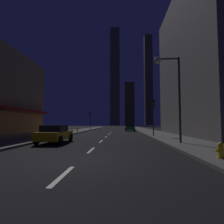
{
  "coord_description": "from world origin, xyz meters",
  "views": [
    {
      "loc": [
        1.78,
        -7.51,
        1.59
      ],
      "look_at": [
        0.0,
        27.45,
        3.78
      ],
      "focal_mm": 29.0,
      "sensor_mm": 36.0,
      "label": 1
    }
  ],
  "objects_px": {
    "fire_hydrant_far_left": "(77,130)",
    "street_lamp_right": "(168,78)",
    "traffic_light_far_left": "(90,116)",
    "car_parked_near": "(55,134)",
    "fire_hydrant_yellow_near": "(221,151)",
    "car_parked_far": "(130,127)",
    "traffic_light_near_right": "(153,109)"
  },
  "relations": [
    {
      "from": "car_parked_near",
      "to": "traffic_light_near_right",
      "type": "relative_size",
      "value": 1.01
    },
    {
      "from": "fire_hydrant_yellow_near",
      "to": "traffic_light_near_right",
      "type": "xyz_separation_m",
      "value": [
        -0.4,
        13.28,
        2.74
      ]
    },
    {
      "from": "fire_hydrant_far_left",
      "to": "street_lamp_right",
      "type": "distance_m",
      "value": 21.35
    },
    {
      "from": "fire_hydrant_yellow_near",
      "to": "traffic_light_far_left",
      "type": "height_order",
      "value": "traffic_light_far_left"
    },
    {
      "from": "traffic_light_near_right",
      "to": "traffic_light_far_left",
      "type": "relative_size",
      "value": 1.0
    },
    {
      "from": "traffic_light_near_right",
      "to": "fire_hydrant_far_left",
      "type": "bearing_deg",
      "value": 137.99
    },
    {
      "from": "traffic_light_far_left",
      "to": "fire_hydrant_far_left",
      "type": "bearing_deg",
      "value": -92.12
    },
    {
      "from": "fire_hydrant_far_left",
      "to": "traffic_light_near_right",
      "type": "distance_m",
      "value": 15.58
    },
    {
      "from": "car_parked_far",
      "to": "street_lamp_right",
      "type": "distance_m",
      "value": 24.66
    },
    {
      "from": "car_parked_far",
      "to": "traffic_light_near_right",
      "type": "distance_m",
      "value": 17.24
    },
    {
      "from": "fire_hydrant_far_left",
      "to": "traffic_light_near_right",
      "type": "xyz_separation_m",
      "value": [
        11.4,
        -10.27,
        2.74
      ]
    },
    {
      "from": "car_parked_far",
      "to": "fire_hydrant_far_left",
      "type": "relative_size",
      "value": 6.48
    },
    {
      "from": "car_parked_far",
      "to": "fire_hydrant_yellow_near",
      "type": "bearing_deg",
      "value": -85.65
    },
    {
      "from": "car_parked_far",
      "to": "fire_hydrant_yellow_near",
      "type": "relative_size",
      "value": 6.48
    },
    {
      "from": "car_parked_near",
      "to": "fire_hydrant_yellow_near",
      "type": "bearing_deg",
      "value": -35.2
    },
    {
      "from": "car_parked_near",
      "to": "fire_hydrant_far_left",
      "type": "height_order",
      "value": "car_parked_near"
    },
    {
      "from": "car_parked_near",
      "to": "car_parked_far",
      "type": "height_order",
      "value": "same"
    },
    {
      "from": "car_parked_far",
      "to": "traffic_light_near_right",
      "type": "bearing_deg",
      "value": -83.61
    },
    {
      "from": "car_parked_near",
      "to": "street_lamp_right",
      "type": "height_order",
      "value": "street_lamp_right"
    },
    {
      "from": "car_parked_far",
      "to": "traffic_light_near_right",
      "type": "height_order",
      "value": "traffic_light_near_right"
    },
    {
      "from": "street_lamp_right",
      "to": "car_parked_far",
      "type": "bearing_deg",
      "value": 94.2
    },
    {
      "from": "fire_hydrant_far_left",
      "to": "traffic_light_far_left",
      "type": "bearing_deg",
      "value": 87.88
    },
    {
      "from": "traffic_light_near_right",
      "to": "car_parked_far",
      "type": "bearing_deg",
      "value": 96.39
    },
    {
      "from": "car_parked_far",
      "to": "traffic_light_far_left",
      "type": "distance_m",
      "value": 10.29
    },
    {
      "from": "traffic_light_far_left",
      "to": "street_lamp_right",
      "type": "xyz_separation_m",
      "value": [
        10.88,
        -28.34,
        1.87
      ]
    },
    {
      "from": "traffic_light_far_left",
      "to": "car_parked_near",
      "type": "bearing_deg",
      "value": -86.07
    },
    {
      "from": "fire_hydrant_yellow_near",
      "to": "fire_hydrant_far_left",
      "type": "distance_m",
      "value": 26.34
    },
    {
      "from": "fire_hydrant_far_left",
      "to": "street_lamp_right",
      "type": "relative_size",
      "value": 0.1
    },
    {
      "from": "traffic_light_far_left",
      "to": "street_lamp_right",
      "type": "distance_m",
      "value": 30.42
    },
    {
      "from": "traffic_light_near_right",
      "to": "traffic_light_far_left",
      "type": "height_order",
      "value": "same"
    },
    {
      "from": "fire_hydrant_yellow_near",
      "to": "traffic_light_near_right",
      "type": "height_order",
      "value": "traffic_light_near_right"
    },
    {
      "from": "fire_hydrant_yellow_near",
      "to": "car_parked_near",
      "type": "bearing_deg",
      "value": 144.8
    }
  ]
}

